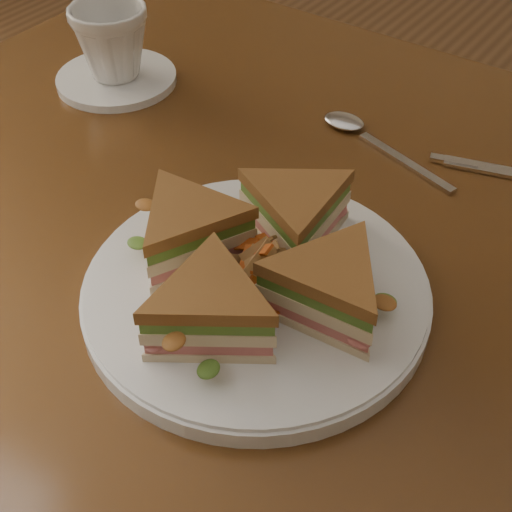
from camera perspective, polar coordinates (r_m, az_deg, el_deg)
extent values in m
cube|color=#3A200D|center=(0.68, 8.43, -0.64)|extent=(1.20, 0.80, 0.04)
cylinder|color=#351F0F|center=(1.37, -6.17, 4.99)|extent=(0.06, 0.06, 0.71)
cylinder|color=white|center=(0.61, 0.00, -2.91)|extent=(0.29, 0.29, 0.02)
cube|color=silver|center=(0.78, 11.87, 7.31)|extent=(0.13, 0.05, 0.00)
ellipsoid|color=silver|center=(0.83, 7.06, 10.61)|extent=(0.05, 0.03, 0.01)
cube|color=silver|center=(0.79, 15.54, 7.21)|extent=(0.05, 0.02, 0.00)
cylinder|color=white|center=(0.92, -11.08, 13.75)|extent=(0.15, 0.15, 0.01)
imported|color=white|center=(0.90, -11.50, 16.42)|extent=(0.11, 0.11, 0.09)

